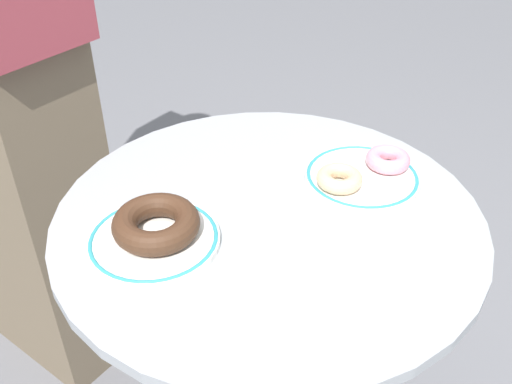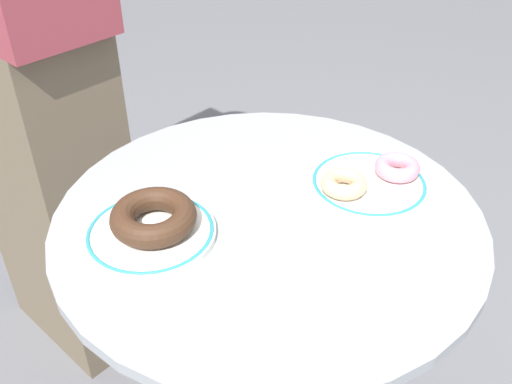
% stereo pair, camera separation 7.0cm
% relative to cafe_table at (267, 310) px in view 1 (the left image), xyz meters
% --- Properties ---
extents(cafe_table, '(0.63, 0.63, 0.74)m').
position_rel_cafe_table_xyz_m(cafe_table, '(0.00, 0.00, 0.00)').
color(cafe_table, '#999EA3').
rests_on(cafe_table, ground).
extents(plate_left, '(0.18, 0.18, 0.01)m').
position_rel_cafe_table_xyz_m(plate_left, '(-0.17, 0.02, 0.21)').
color(plate_left, white).
rests_on(plate_left, cafe_table).
extents(plate_right, '(0.18, 0.18, 0.01)m').
position_rel_cafe_table_xyz_m(plate_right, '(0.17, -0.00, 0.21)').
color(plate_right, white).
rests_on(plate_right, cafe_table).
extents(donut_chocolate, '(0.14, 0.14, 0.03)m').
position_rel_cafe_table_xyz_m(donut_chocolate, '(-0.16, 0.02, 0.24)').
color(donut_chocolate, '#422819').
rests_on(donut_chocolate, plate_left).
extents(donut_pink_frosted, '(0.08, 0.08, 0.02)m').
position_rel_cafe_table_xyz_m(donut_pink_frosted, '(0.22, 0.00, 0.23)').
color(donut_pink_frosted, pink).
rests_on(donut_pink_frosted, plate_right).
extents(donut_glazed, '(0.08, 0.08, 0.02)m').
position_rel_cafe_table_xyz_m(donut_glazed, '(0.12, -0.01, 0.23)').
color(donut_glazed, '#E0B789').
rests_on(donut_glazed, plate_right).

